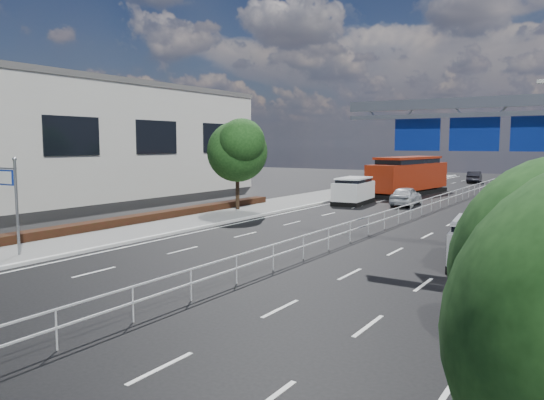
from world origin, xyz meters
The scene contains 16 objects.
ground centered at (0.00, 0.00, 0.00)m, with size 160.00×160.00×0.00m, color black.
sidewalk_near centered at (-11.50, 0.00, 0.07)m, with size 5.00×140.00×0.14m, color slate.
kerb_near centered at (-9.00, 0.00, 0.07)m, with size 0.25×140.00×0.15m, color silver.
kerb_far centered at (9.00, 0.00, 0.07)m, with size 0.25×140.00×0.15m, color silver.
median_fence centered at (0.00, 22.50, 0.53)m, with size 0.05×85.00×1.02m.
hedge_near centered at (-13.30, 5.00, 0.36)m, with size 1.00×36.00×0.44m, color black.
toilet_sign centered at (-10.95, 0.00, 2.94)m, with size 1.62×0.18×4.34m.
overhead_gantry centered at (6.74, 10.05, 5.61)m, with size 10.24×0.38×7.45m.
near_building centered at (-30.00, 18.00, 5.00)m, with size 12.00×38.00×10.00m, color beige.
near_tree_back centered at (-11.94, 17.97, 4.61)m, with size 4.84×4.51×6.69m.
white_minivan centered at (-6.74, 26.87, 1.07)m, with size 2.63×5.19×2.18m.
red_bus centered at (-5.59, 37.23, 1.91)m, with size 4.42×12.54×3.67m.
near_car_silver centered at (-2.76, 28.10, 0.76)m, with size 1.80×4.48×1.53m, color #B8BBC0.
near_car_dark centered at (-3.57, 57.10, 0.73)m, with size 1.54×4.40×1.45m, color black.
silver_minivan centered at (6.50, 9.24, 0.92)m, with size 2.48×4.71×1.87m.
parked_car_teal centered at (6.50, 22.00, 0.68)m, with size 2.26×4.90×1.36m, color #15625E.
Camera 1 is at (10.88, -13.10, 4.91)m, focal length 35.00 mm.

